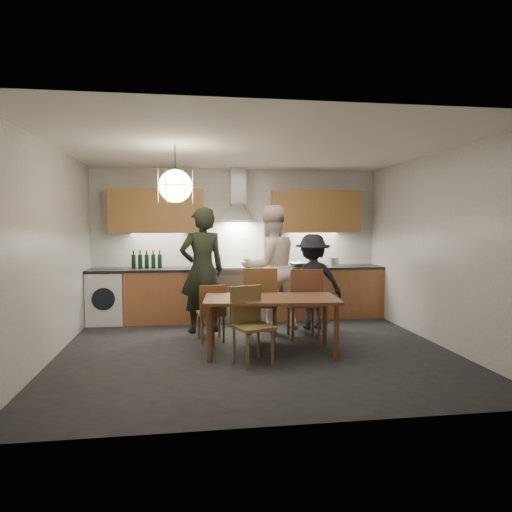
{
  "coord_description": "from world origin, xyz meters",
  "views": [
    {
      "loc": [
        -0.84,
        -5.78,
        1.64
      ],
      "look_at": [
        0.07,
        0.4,
        1.2
      ],
      "focal_mm": 32.0,
      "sensor_mm": 36.0,
      "label": 1
    }
  ],
  "objects": [
    {
      "name": "ground",
      "position": [
        0.0,
        0.0,
        0.0
      ],
      "size": [
        5.0,
        5.0,
        0.0
      ],
      "primitive_type": "plane",
      "color": "black",
      "rests_on": "ground"
    },
    {
      "name": "mixing_bowl",
      "position": [
        1.02,
        1.91,
        0.94
      ],
      "size": [
        0.36,
        0.36,
        0.08
      ],
      "primitive_type": "imported",
      "rotation": [
        0.0,
        0.0,
        0.2
      ],
      "color": "silver",
      "rests_on": "counter_run"
    },
    {
      "name": "person_right",
      "position": [
        1.07,
        1.11,
        0.74
      ],
      "size": [
        0.96,
        0.55,
        1.48
      ],
      "primitive_type": "imported",
      "rotation": [
        0.0,
        0.0,
        3.14
      ],
      "color": "black",
      "rests_on": "ground"
    },
    {
      "name": "chair_back_left",
      "position": [
        -0.54,
        0.47,
        0.46
      ],
      "size": [
        0.41,
        0.41,
        0.81
      ],
      "rotation": [
        0.0,
        0.0,
        3.27
      ],
      "color": "brown",
      "rests_on": "ground"
    },
    {
      "name": "range_stove",
      "position": [
        0.0,
        1.94,
        0.44
      ],
      "size": [
        0.9,
        0.6,
        0.92
      ],
      "color": "silver",
      "rests_on": "ground"
    },
    {
      "name": "stock_pot",
      "position": [
        1.68,
        1.99,
        0.97
      ],
      "size": [
        0.23,
        0.23,
        0.14
      ],
      "primitive_type": "cylinder",
      "rotation": [
        0.0,
        0.0,
        -0.21
      ],
      "color": "silver",
      "rests_on": "counter_run"
    },
    {
      "name": "person_mid",
      "position": [
        0.4,
        1.16,
        0.96
      ],
      "size": [
        1.11,
        0.97,
        1.93
      ],
      "primitive_type": "imported",
      "rotation": [
        0.0,
        0.0,
        3.44
      ],
      "color": "white",
      "rests_on": "ground"
    },
    {
      "name": "chair_back_right",
      "position": [
        0.78,
        0.46,
        0.58
      ],
      "size": [
        0.47,
        0.47,
        1.01
      ],
      "rotation": [
        0.0,
        0.0,
        3.1
      ],
      "color": "brown",
      "rests_on": "ground"
    },
    {
      "name": "person_left",
      "position": [
        -0.65,
        1.12,
        0.95
      ],
      "size": [
        0.78,
        0.6,
        1.89
      ],
      "primitive_type": "imported",
      "rotation": [
        0.0,
        0.0,
        3.38
      ],
      "color": "black",
      "rests_on": "ground"
    },
    {
      "name": "chair_back_mid",
      "position": [
        0.15,
        0.49,
        0.59
      ],
      "size": [
        0.56,
        0.56,
        1.03
      ],
      "rotation": [
        0.0,
        0.0,
        2.9
      ],
      "color": "brown",
      "rests_on": "ground"
    },
    {
      "name": "chair_front",
      "position": [
        -0.14,
        -0.49,
        0.52
      ],
      "size": [
        0.53,
        0.53,
        0.9
      ],
      "rotation": [
        0.0,
        0.0,
        0.37
      ],
      "color": "brown",
      "rests_on": "ground"
    },
    {
      "name": "room_shell",
      "position": [
        0.0,
        0.0,
        1.71
      ],
      "size": [
        5.02,
        4.52,
        2.61
      ],
      "color": "white",
      "rests_on": "ground"
    },
    {
      "name": "dining_table",
      "position": [
        0.18,
        -0.14,
        0.63
      ],
      "size": [
        1.75,
        1.0,
        0.71
      ],
      "rotation": [
        0.0,
        0.0,
        -0.1
      ],
      "color": "brown",
      "rests_on": "ground"
    },
    {
      "name": "wine_bottles",
      "position": [
        -1.55,
        1.97,
        1.05
      ],
      "size": [
        0.5,
        0.07,
        0.3
      ],
      "color": "black",
      "rests_on": "counter_run"
    },
    {
      "name": "wall_fixtures",
      "position": [
        0.0,
        2.07,
        1.87
      ],
      "size": [
        4.3,
        0.54,
        1.1
      ],
      "color": "#BE8549",
      "rests_on": "ground"
    },
    {
      "name": "pendant_lamp",
      "position": [
        -1.0,
        -0.1,
        2.1
      ],
      "size": [
        0.43,
        0.43,
        0.7
      ],
      "color": "black",
      "rests_on": "ground"
    },
    {
      "name": "counter_run",
      "position": [
        0.02,
        1.95,
        0.45
      ],
      "size": [
        5.0,
        0.62,
        0.9
      ],
      "color": "#BB7448",
      "rests_on": "ground"
    }
  ]
}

